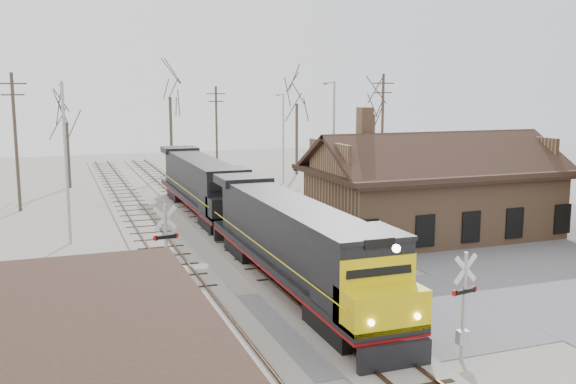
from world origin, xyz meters
The scene contains 19 objects.
ground centered at (0.00, 0.00, 0.00)m, with size 140.00×140.00×0.00m, color #A39E93.
road centered at (0.00, 0.00, 0.01)m, with size 60.00×9.00×0.03m, color #5B5B60.
track_main centered at (0.00, 15.00, 0.07)m, with size 3.40×90.00×0.24m.
track_siding centered at (-4.50, 15.00, 0.07)m, with size 3.40×90.00×0.24m.
depot centered at (11.99, 12.00, 2.41)m, with size 15.20×9.31×7.90m.
locomotive_lead centered at (0.00, 4.14, 2.19)m, with size 2.80×18.79×4.17m.
locomotive_trailing centered at (0.00, 23.20, 2.19)m, with size 2.80×18.79×3.94m.
crossbuck_near centered at (2.55, -4.66, 1.78)m, with size 1.07×0.29×3.76m.
crossbuck_far centered at (-5.55, 5.57, 1.93)m, with size 1.16×0.34×4.11m.
streetlight_a centered at (-9.29, 17.39, 5.26)m, with size 0.25×2.04×9.45m.
streetlight_b centered at (8.42, 19.17, 5.31)m, with size 0.25×2.04×9.54m.
streetlight_c centered at (10.93, 36.58, 4.81)m, with size 0.25×2.04×8.55m.
utility_pole_a centered at (-12.49, 29.17, 5.31)m, with size 2.00×0.24×10.17m.
utility_pole_b centered at (6.38, 44.66, 4.86)m, with size 2.00×0.24×9.27m.
utility_pole_c centered at (16.95, 27.75, 5.36)m, with size 2.00×0.24×10.27m.
tree_b centered at (-8.71, 39.83, 6.99)m, with size 4.01×4.01×9.83m.
tree_c centered at (1.90, 46.64, 9.50)m, with size 5.44×5.44×13.33m.
tree_d centered at (14.27, 41.55, 8.69)m, with size 4.98×4.98×12.19m.
tree_e centered at (20.41, 35.95, 7.50)m, with size 4.30×4.30×10.54m.
Camera 1 is at (-9.90, -21.71, 9.04)m, focal length 40.00 mm.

